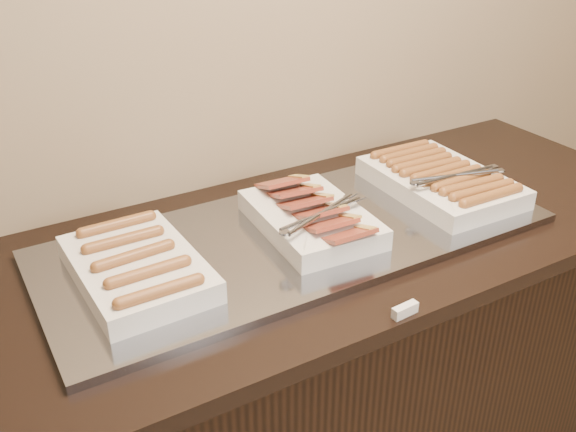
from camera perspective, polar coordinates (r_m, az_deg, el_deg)
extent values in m
cube|color=black|center=(1.82, 1.13, -14.87)|extent=(2.00, 0.70, 0.86)
cube|color=black|center=(1.54, 1.28, -2.59)|extent=(2.06, 0.76, 0.04)
cube|color=gray|center=(1.52, 0.89, -1.74)|extent=(1.20, 0.50, 0.02)
cube|color=silver|center=(1.37, -13.26, -4.56)|extent=(0.25, 0.36, 0.05)
cylinder|color=#985C2E|center=(1.23, -11.34, -6.58)|extent=(0.16, 0.03, 0.03)
cylinder|color=#985C2E|center=(1.29, -12.30, -4.89)|extent=(0.16, 0.03, 0.03)
cylinder|color=#985C2E|center=(1.35, -13.55, -3.45)|extent=(0.16, 0.04, 0.03)
cylinder|color=#985C2E|center=(1.42, -14.42, -2.07)|extent=(0.16, 0.03, 0.03)
cylinder|color=#985C2E|center=(1.48, -14.96, -0.73)|extent=(0.16, 0.03, 0.03)
cube|color=silver|center=(1.52, 2.03, -0.27)|extent=(0.25, 0.36, 0.05)
cube|color=#984431|center=(1.41, 5.18, -1.62)|extent=(0.12, 0.09, 0.04)
cube|color=#984431|center=(1.45, 3.63, -0.68)|extent=(0.12, 0.09, 0.04)
cube|color=#984431|center=(1.49, 2.77, 0.39)|extent=(0.12, 0.09, 0.04)
cube|color=#984431|center=(1.52, 1.42, 1.26)|extent=(0.12, 0.09, 0.04)
cube|color=#984431|center=(1.57, 0.61, 2.21)|extent=(0.12, 0.10, 0.04)
cube|color=#984431|center=(1.61, -0.53, 3.01)|extent=(0.12, 0.09, 0.04)
cube|color=silver|center=(1.75, 13.38, 2.95)|extent=(0.28, 0.41, 0.05)
cylinder|color=#985C2E|center=(1.64, 17.65, 1.73)|extent=(0.18, 0.03, 0.03)
cylinder|color=#985C2E|center=(1.66, 16.85, 2.21)|extent=(0.18, 0.04, 0.03)
cylinder|color=#985C2E|center=(1.68, 16.02, 2.66)|extent=(0.18, 0.04, 0.03)
cylinder|color=#985C2E|center=(1.70, 15.17, 3.09)|extent=(0.18, 0.03, 0.03)
cylinder|color=#985C2E|center=(1.72, 14.30, 3.50)|extent=(0.18, 0.03, 0.03)
cylinder|color=#985C2E|center=(1.74, 13.42, 3.88)|extent=(0.18, 0.03, 0.03)
cylinder|color=#985C2E|center=(1.76, 12.57, 4.27)|extent=(0.18, 0.03, 0.03)
cylinder|color=#985C2E|center=(1.78, 11.85, 4.66)|extent=(0.18, 0.03, 0.03)
cylinder|color=#985C2E|center=(1.81, 11.37, 5.11)|extent=(0.18, 0.03, 0.03)
cylinder|color=#985C2E|center=(1.83, 10.74, 5.50)|extent=(0.18, 0.03, 0.03)
cylinder|color=#985C2E|center=(1.85, 9.95, 5.83)|extent=(0.18, 0.03, 0.03)
cube|color=silver|center=(1.29, 10.35, -8.24)|extent=(0.06, 0.02, 0.02)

